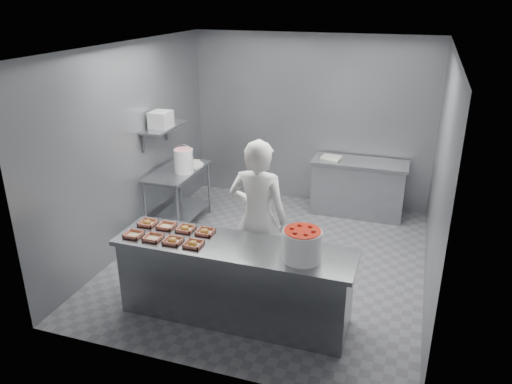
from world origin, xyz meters
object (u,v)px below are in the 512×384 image
service_counter (234,281)px  tray_0 (134,234)px  tray_2 (173,241)px  tray_7 (205,232)px  tray_5 (166,226)px  tray_3 (193,244)px  appliance (161,119)px  back_counter (358,188)px  tray_1 (153,238)px  tray_6 (185,229)px  worker (258,219)px  strawberry_tub (302,244)px  glaze_bucket (184,160)px  tray_4 (148,223)px  prep_table (178,189)px

service_counter → tray_0: size_ratio=13.88×
tray_2 → tray_7: (0.24, 0.31, 0.00)m
tray_0 → tray_5: 0.39m
tray_3 → tray_7: (0.00, 0.31, 0.00)m
tray_0 → appliance: bearing=109.2°
back_counter → tray_1: 3.87m
tray_0 → tray_1: bearing=0.0°
tray_5 → tray_6: 0.24m
tray_1 → tray_7: size_ratio=1.00×
worker → strawberry_tub: size_ratio=4.88×
strawberry_tub → glaze_bucket: (-2.26, 1.98, 0.02)m
back_counter → worker: 2.82m
tray_4 → worker: size_ratio=0.10×
tray_3 → worker: worker is taller
tray_6 → back_counter: bearing=63.6°
tray_6 → worker: worker is taller
service_counter → appliance: size_ratio=8.39×
tray_3 → tray_5: (-0.48, 0.31, -0.00)m
strawberry_tub → tray_2: bearing=-176.4°
tray_5 → tray_6: bearing=-0.0°
tray_1 → worker: worker is taller
tray_7 → glaze_bucket: 2.09m
service_counter → tray_6: (-0.64, 0.15, 0.47)m
tray_5 → appliance: appliance is taller
prep_table → tray_7: 2.22m
tray_6 → worker: size_ratio=0.10×
service_counter → tray_6: 0.81m
prep_table → tray_6: (1.01, -1.80, 0.33)m
tray_6 → appliance: appliance is taller
service_counter → back_counter: bearing=74.5°
appliance → tray_6: bearing=-56.0°
prep_table → tray_1: size_ratio=6.40×
tray_2 → glaze_bucket: bearing=112.9°
tray_3 → glaze_bucket: bearing=118.3°
prep_table → tray_7: size_ratio=6.40×
tray_5 → strawberry_tub: strawberry_tub is taller
appliance → strawberry_tub: bearing=-37.5°
tray_6 → tray_7: 0.24m
strawberry_tub → tray_7: bearing=169.2°
tray_4 → service_counter: bearing=-7.8°
tray_1 → tray_2: size_ratio=1.00×
prep_table → tray_4: (0.53, -1.80, 0.33)m
back_counter → strawberry_tub: 3.38m
glaze_bucket → back_counter: bearing=29.1°
tray_1 → worker: (0.95, 0.75, 0.03)m
service_counter → tray_5: 1.00m
service_counter → tray_1: (-0.87, -0.15, 0.47)m
prep_table → tray_3: size_ratio=6.40×
tray_5 → worker: bearing=25.3°
back_counter → tray_6: (-1.54, -3.10, 0.47)m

